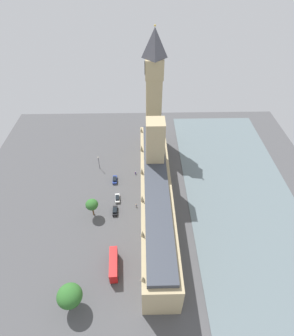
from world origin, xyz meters
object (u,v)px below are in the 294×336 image
(pedestrian_trailing, at_px, (136,205))
(plane_tree_near_tower, at_px, (70,296))
(parliament_building, at_px, (156,193))
(car_blue_corner, at_px, (115,180))
(car_black_midblock, at_px, (115,211))
(street_lamp_by_river_gate, at_px, (99,160))
(pedestrian_kerbside, at_px, (136,173))
(car_white_opposite_hall, at_px, (117,198))
(plane_tree_leading, at_px, (92,205))
(clock_tower, at_px, (154,90))
(double_decker_bus_far_end, at_px, (114,264))

(pedestrian_trailing, bearing_deg, plane_tree_near_tower, 26.38)
(parliament_building, distance_m, car_blue_corner, 23.69)
(car_black_midblock, relative_size, pedestrian_trailing, 2.84)
(street_lamp_by_river_gate, bearing_deg, pedestrian_kerbside, 165.42)
(plane_tree_near_tower, bearing_deg, pedestrian_kerbside, -107.49)
(car_white_opposite_hall, relative_size, pedestrian_trailing, 2.86)
(parliament_building, xyz_separation_m, plane_tree_leading, (23.80, 3.24, -2.41))
(parliament_building, height_order, street_lamp_by_river_gate, parliament_building)
(car_black_midblock, distance_m, street_lamp_by_river_gate, 27.48)
(parliament_building, xyz_separation_m, car_black_midblock, (15.68, 2.32, -7.28))
(clock_tower, relative_size, double_decker_bus_far_end, 5.16)
(plane_tree_near_tower, relative_size, street_lamp_by_river_gate, 1.38)
(pedestrian_kerbside, relative_size, plane_tree_near_tower, 0.17)
(pedestrian_trailing, bearing_deg, plane_tree_leading, -25.32)
(parliament_building, xyz_separation_m, car_blue_corner, (16.91, -14.90, -7.28))
(plane_tree_leading, bearing_deg, double_decker_bus_far_end, 112.83)
(car_blue_corner, bearing_deg, double_decker_bus_far_end, -88.19)
(plane_tree_near_tower, bearing_deg, plane_tree_leading, -93.01)
(pedestrian_trailing, height_order, street_lamp_by_river_gate, street_lamp_by_river_gate)
(car_black_midblock, distance_m, pedestrian_trailing, 8.52)
(car_blue_corner, xyz_separation_m, pedestrian_trailing, (-9.34, 14.59, -0.15))
(car_white_opposite_hall, xyz_separation_m, pedestrian_kerbside, (-7.18, -15.03, -0.20))
(pedestrian_trailing, relative_size, pedestrian_kerbside, 1.07)
(pedestrian_kerbside, bearing_deg, plane_tree_leading, 119.34)
(street_lamp_by_river_gate, bearing_deg, car_black_midblock, 108.71)
(plane_tree_leading, relative_size, street_lamp_by_river_gate, 1.16)
(double_decker_bus_far_end, bearing_deg, street_lamp_by_river_gate, -81.86)
(plane_tree_leading, height_order, street_lamp_by_river_gate, plane_tree_leading)
(pedestrian_trailing, bearing_deg, car_black_midblock, -19.66)
(double_decker_bus_far_end, xyz_separation_m, pedestrian_trailing, (-6.87, -25.76, -1.90))
(car_blue_corner, distance_m, street_lamp_by_river_gate, 11.98)
(parliament_building, distance_m, plane_tree_near_tower, 44.70)
(pedestrian_kerbside, bearing_deg, pedestrian_trailing, 155.76)
(double_decker_bus_far_end, bearing_deg, clock_tower, -105.75)
(car_blue_corner, height_order, car_black_midblock, same)
(pedestrian_trailing, distance_m, pedestrian_kerbside, 18.88)
(clock_tower, height_order, pedestrian_kerbside, clock_tower)
(parliament_building, relative_size, plane_tree_leading, 9.82)
(parliament_building, relative_size, car_black_midblock, 16.39)
(double_decker_bus_far_end, xyz_separation_m, plane_tree_near_tower, (11.11, 11.17, 3.60))
(clock_tower, distance_m, pedestrian_trailing, 51.90)
(parliament_building, distance_m, clock_tower, 47.93)
(parliament_building, xyz_separation_m, pedestrian_kerbside, (7.97, -19.18, -7.48))
(clock_tower, relative_size, car_black_midblock, 11.76)
(pedestrian_trailing, distance_m, plane_tree_leading, 17.35)
(double_decker_bus_far_end, bearing_deg, parliament_building, -122.95)
(plane_tree_near_tower, height_order, street_lamp_by_river_gate, plane_tree_near_tower)
(car_black_midblock, relative_size, plane_tree_leading, 0.60)
(pedestrian_kerbside, height_order, street_lamp_by_river_gate, street_lamp_by_river_gate)
(car_white_opposite_hall, height_order, car_black_midblock, same)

